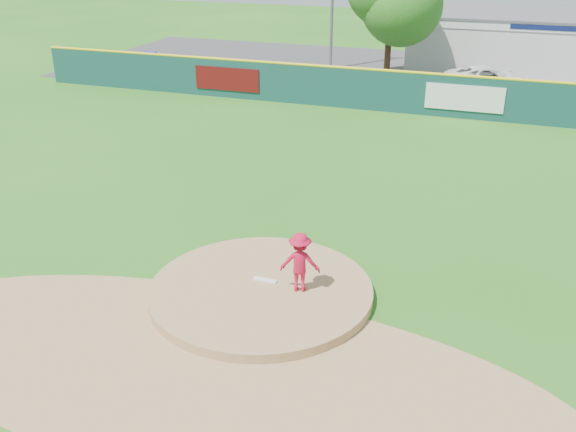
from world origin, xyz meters
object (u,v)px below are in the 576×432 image
(pitcher, at_px, (300,262))
(playground_slide, at_px, (147,64))
(van, at_px, (488,78))
(pool_building_grp, at_px, (534,40))

(pitcher, xyz_separation_m, playground_slide, (-16.89, 21.26, -0.32))
(van, bearing_deg, playground_slide, 76.09)
(pitcher, distance_m, pool_building_grp, 32.20)
(pool_building_grp, distance_m, playground_slide, 24.36)
(pitcher, xyz_separation_m, van, (2.85, 24.09, -0.33))
(van, xyz_separation_m, pool_building_grp, (2.21, 7.71, 0.99))
(pitcher, distance_m, playground_slide, 27.15)
(van, distance_m, playground_slide, 19.94)
(pool_building_grp, height_order, playground_slide, pool_building_grp)
(pitcher, xyz_separation_m, pool_building_grp, (5.06, 31.80, 0.66))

